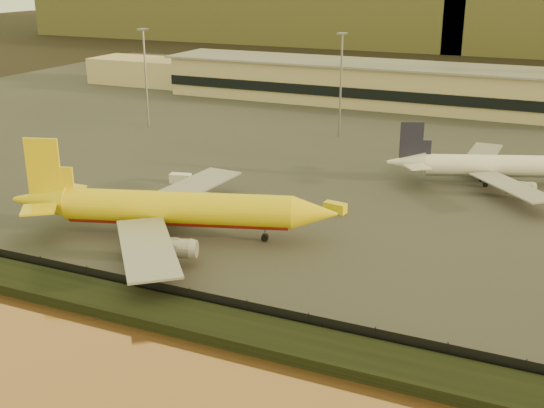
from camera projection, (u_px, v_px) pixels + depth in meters
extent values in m
plane|color=black|center=(225.00, 265.00, 98.07)|extent=(900.00, 900.00, 0.00)
cube|color=black|center=(159.00, 312.00, 83.20)|extent=(320.00, 7.00, 1.40)
cube|color=#2D2D2D|center=(393.00, 128.00, 179.84)|extent=(320.00, 220.00, 0.20)
cube|color=black|center=(176.00, 294.00, 86.45)|extent=(300.00, 0.05, 2.20)
cube|color=tan|center=(420.00, 88.00, 203.65)|extent=(160.00, 22.00, 12.00)
cube|color=black|center=(411.00, 97.00, 194.34)|extent=(160.00, 0.60, 3.00)
cube|color=gray|center=(422.00, 67.00, 201.57)|extent=(164.00, 24.00, 0.60)
cube|color=tan|center=(159.00, 72.00, 244.31)|extent=(50.00, 18.00, 9.00)
cylinder|color=slate|center=(146.00, 79.00, 177.34)|extent=(0.50, 0.50, 25.00)
cube|color=slate|center=(143.00, 29.00, 173.14)|extent=(2.20, 2.20, 0.40)
cylinder|color=slate|center=(341.00, 87.00, 166.62)|extent=(0.50, 0.50, 25.00)
cube|color=slate|center=(342.00, 34.00, 162.43)|extent=(2.20, 2.20, 0.40)
cylinder|color=yellow|center=(178.00, 208.00, 105.89)|extent=(35.50, 15.70, 5.14)
cylinder|color=#A61609|center=(178.00, 213.00, 106.19)|extent=(34.21, 14.33, 4.01)
cone|color=yellow|center=(315.00, 213.00, 103.61)|extent=(8.16, 7.00, 5.14)
cone|color=yellow|center=(41.00, 200.00, 108.15)|extent=(10.05, 7.60, 5.14)
cube|color=yellow|center=(43.00, 166.00, 106.17)|extent=(5.31, 2.04, 9.00)
cube|color=yellow|center=(66.00, 189.00, 112.64)|extent=(4.98, 4.92, 0.31)
cube|color=yellow|center=(39.00, 209.00, 102.99)|extent=(6.87, 6.85, 0.31)
cube|color=gray|center=(192.00, 186.00, 119.14)|extent=(8.59, 22.72, 0.31)
cylinder|color=gray|center=(202.00, 201.00, 116.21)|extent=(6.51, 4.50, 2.83)
cube|color=gray|center=(147.00, 247.00, 93.45)|extent=(19.54, 21.56, 0.31)
cylinder|color=gray|center=(171.00, 248.00, 96.78)|extent=(6.51, 4.50, 2.83)
cylinder|color=black|center=(265.00, 237.00, 105.86)|extent=(1.35, 1.20, 1.13)
cylinder|color=slate|center=(265.00, 234.00, 105.66)|extent=(0.20, 0.20, 2.32)
cylinder|color=black|center=(152.00, 238.00, 105.55)|extent=(1.35, 1.20, 1.13)
cylinder|color=slate|center=(152.00, 235.00, 105.35)|extent=(0.20, 0.20, 2.32)
cylinder|color=black|center=(160.00, 227.00, 109.89)|extent=(1.35, 1.20, 1.13)
cylinder|color=slate|center=(160.00, 224.00, 109.69)|extent=(0.20, 0.20, 2.32)
cylinder|color=silver|center=(501.00, 165.00, 132.20)|extent=(28.87, 14.23, 4.07)
cylinder|color=gray|center=(500.00, 169.00, 132.44)|extent=(27.79, 13.10, 3.18)
cone|color=silver|center=(406.00, 162.00, 133.12)|extent=(8.30, 6.41, 4.07)
cube|color=#1B1B31|center=(411.00, 140.00, 131.59)|extent=(4.31, 1.90, 7.13)
cube|color=silver|center=(411.00, 155.00, 136.77)|extent=(4.26, 4.07, 0.24)
cube|color=silver|center=(417.00, 167.00, 129.09)|extent=(5.60, 5.57, 0.24)
cube|color=gray|center=(483.00, 154.00, 143.04)|extent=(6.08, 18.45, 0.24)
cylinder|color=gray|center=(495.00, 163.00, 140.71)|extent=(5.37, 3.83, 2.24)
cube|color=gray|center=(512.00, 186.00, 121.93)|extent=(16.64, 17.33, 0.24)
cylinder|color=gray|center=(518.00, 188.00, 124.78)|extent=(5.37, 3.83, 2.24)
cylinder|color=black|center=(485.00, 185.00, 131.78)|extent=(1.09, 0.98, 0.90)
cylinder|color=slate|center=(485.00, 182.00, 131.62)|extent=(0.21, 0.21, 1.83)
cylinder|color=black|center=(481.00, 179.00, 135.23)|extent=(1.09, 0.98, 0.90)
cylinder|color=slate|center=(481.00, 177.00, 135.08)|extent=(0.21, 0.21, 1.83)
cube|color=yellow|center=(335.00, 208.00, 118.03)|extent=(4.11, 2.31, 1.75)
cube|color=silver|center=(180.00, 178.00, 134.06)|extent=(4.42, 2.71, 1.85)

